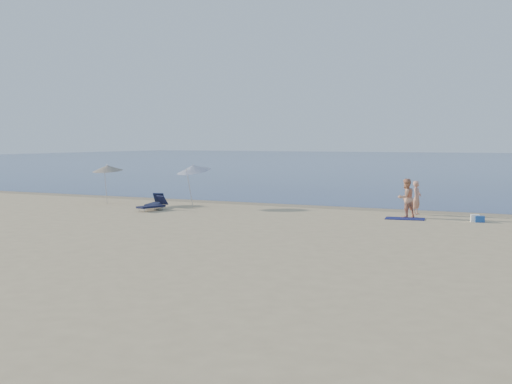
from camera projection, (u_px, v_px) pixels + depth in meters
ground at (136, 276)px, 17.56m from camera, size 160.00×160.00×0.00m
sea at (491, 162)px, 107.63m from camera, size 240.00×160.00×0.01m
wet_sand_strip at (348, 208)px, 35.04m from camera, size 240.00×1.60×0.00m
person_left at (417, 198)px, 31.98m from camera, size 0.48×0.66×1.69m
person_right at (406, 198)px, 30.75m from camera, size 1.12×1.16×1.88m
beach_towel at (405, 219)px, 30.26m from camera, size 1.94×1.26×0.03m
white_bag at (475, 218)px, 29.20m from camera, size 0.44×0.40×0.33m
blue_cooler at (480, 219)px, 29.04m from camera, size 0.47×0.39×0.29m
umbrella_near at (193, 168)px, 35.73m from camera, size 2.52×2.53×2.53m
umbrella_far at (108, 168)px, 37.56m from camera, size 1.93×1.95×2.37m
lounger_left at (155, 203)px, 35.01m from camera, size 1.04×1.88×0.79m
lounger_right at (153, 205)px, 33.78m from camera, size 1.03×1.82×0.77m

